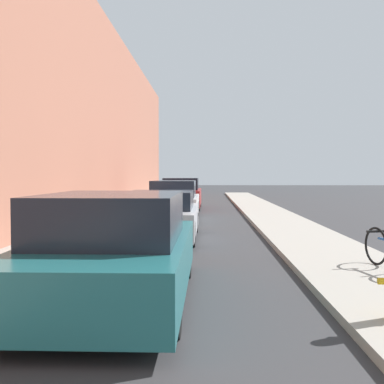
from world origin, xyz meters
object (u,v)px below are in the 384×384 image
at_px(parked_car_teal, 115,251).
at_px(parked_car_red, 182,194).
at_px(parked_car_white, 174,201).
at_px(parked_car_silver, 161,216).

height_order(parked_car_teal, parked_car_red, parked_car_red).
bearing_deg(parked_car_white, parked_car_red, 90.39).
distance_m(parked_car_teal, parked_car_white, 10.99).
bearing_deg(parked_car_teal, parked_car_red, 90.27).
height_order(parked_car_silver, parked_car_red, parked_car_red).
bearing_deg(parked_car_white, parked_car_silver, -89.53).
relative_size(parked_car_teal, parked_car_white, 0.97).
xyz_separation_m(parked_car_teal, parked_car_red, (-0.08, 16.31, 0.04)).
distance_m(parked_car_teal, parked_car_red, 16.31).
bearing_deg(parked_car_white, parked_car_teal, -89.79).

